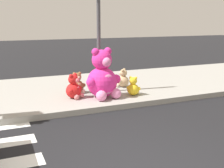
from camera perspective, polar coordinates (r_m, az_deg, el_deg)
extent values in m
cube|color=#9E9B93|center=(8.96, -10.36, -1.48)|extent=(28.00, 4.40, 0.15)
cylinder|color=#4C4C51|center=(8.22, -2.66, 9.28)|extent=(0.11, 0.11, 3.20)
sphere|color=#F22D93|center=(7.83, -2.01, 0.36)|extent=(0.83, 0.83, 0.83)
ellipsoid|color=pink|center=(7.58, -0.86, -0.05)|extent=(0.48, 0.25, 0.54)
sphere|color=#F22D93|center=(7.72, -2.04, 4.86)|extent=(0.55, 0.55, 0.55)
sphere|color=pink|center=(7.53, -1.15, 4.41)|extent=(0.25, 0.25, 0.25)
sphere|color=#F22D93|center=(7.79, -0.84, 6.55)|extent=(0.21, 0.21, 0.21)
sphere|color=#F22D93|center=(7.93, 0.83, 0.99)|extent=(0.26, 0.26, 0.26)
sphere|color=pink|center=(7.72, 0.80, -1.90)|extent=(0.29, 0.29, 0.29)
sphere|color=#F22D93|center=(7.60, -3.31, 6.37)|extent=(0.21, 0.21, 0.21)
sphere|color=#F22D93|center=(7.54, -4.20, 0.33)|extent=(0.26, 0.26, 0.26)
sphere|color=pink|center=(7.49, -2.13, -2.37)|extent=(0.29, 0.29, 0.29)
sphere|color=yellow|center=(8.09, 4.21, -1.09)|extent=(0.33, 0.33, 0.33)
ellipsoid|color=#F0DB80|center=(8.20, 4.46, -0.90)|extent=(0.18, 0.18, 0.21)
sphere|color=yellow|center=(8.03, 4.24, 0.62)|extent=(0.22, 0.22, 0.22)
sphere|color=#F0DB80|center=(8.12, 4.43, 0.66)|extent=(0.10, 0.10, 0.10)
sphere|color=yellow|center=(8.04, 3.73, 1.27)|extent=(0.08, 0.08, 0.08)
sphere|color=yellow|center=(8.17, 3.25, -0.76)|extent=(0.10, 0.10, 0.10)
sphere|color=#F0DB80|center=(8.27, 3.89, -1.55)|extent=(0.11, 0.11, 0.11)
sphere|color=yellow|center=(7.99, 4.76, 1.18)|extent=(0.08, 0.08, 0.08)
sphere|color=yellow|center=(8.08, 5.36, -0.95)|extent=(0.10, 0.10, 0.10)
sphere|color=#F0DB80|center=(8.22, 5.09, -1.66)|extent=(0.11, 0.11, 0.11)
sphere|color=teal|center=(9.05, -3.31, 0.38)|extent=(0.32, 0.32, 0.32)
ellipsoid|color=#7BBFBC|center=(8.98, -3.91, 0.28)|extent=(0.12, 0.19, 0.21)
sphere|color=teal|center=(9.00, -3.33, 1.87)|extent=(0.21, 0.21, 0.21)
sphere|color=#7BBFBC|center=(8.95, -3.79, 1.72)|extent=(0.10, 0.10, 0.10)
sphere|color=teal|center=(8.92, -3.06, 2.34)|extent=(0.08, 0.08, 0.08)
sphere|color=teal|center=(8.90, -2.94, 0.33)|extent=(0.10, 0.10, 0.10)
sphere|color=#7BBFBC|center=(8.92, -3.67, -0.50)|extent=(0.11, 0.11, 0.11)
sphere|color=teal|center=(9.04, -3.61, 2.46)|extent=(0.08, 0.08, 0.08)
sphere|color=teal|center=(9.14, -4.08, 0.65)|extent=(0.10, 0.10, 0.10)
sphere|color=#7BBFBC|center=(9.06, -4.33, -0.30)|extent=(0.11, 0.11, 0.11)
sphere|color=tan|center=(9.07, 2.27, 0.54)|extent=(0.36, 0.36, 0.36)
ellipsoid|color=beige|center=(9.11, 1.49, 0.60)|extent=(0.19, 0.20, 0.23)
sphere|color=tan|center=(9.01, 2.28, 2.20)|extent=(0.24, 0.24, 0.24)
sphere|color=beige|center=(9.05, 1.68, 2.15)|extent=(0.11, 0.11, 0.11)
sphere|color=tan|center=(8.92, 2.13, 2.70)|extent=(0.09, 0.09, 0.09)
sphere|color=tan|center=(8.92, 1.67, 0.51)|extent=(0.11, 0.11, 0.11)
sphere|color=beige|center=(9.05, 1.15, -0.25)|extent=(0.12, 0.12, 0.12)
sphere|color=tan|center=(9.08, 2.44, 2.87)|extent=(0.09, 0.09, 0.09)
sphere|color=tan|center=(9.23, 2.32, 0.93)|extent=(0.11, 0.11, 0.11)
sphere|color=beige|center=(9.23, 1.54, 0.01)|extent=(0.12, 0.12, 0.12)
sphere|color=olive|center=(8.37, -6.92, -0.50)|extent=(0.38, 0.38, 0.38)
ellipsoid|color=tan|center=(8.25, -6.52, -0.69)|extent=(0.22, 0.11, 0.25)
sphere|color=olive|center=(8.31, -6.98, 1.40)|extent=(0.25, 0.25, 0.25)
sphere|color=tan|center=(8.22, -6.66, 1.17)|extent=(0.11, 0.11, 0.11)
sphere|color=olive|center=(8.33, -6.45, 2.13)|extent=(0.09, 0.09, 0.09)
sphere|color=olive|center=(8.40, -5.68, -0.23)|extent=(0.12, 0.12, 0.12)
sphere|color=tan|center=(8.30, -5.78, -1.47)|extent=(0.13, 0.13, 0.13)
sphere|color=olive|center=(8.26, -7.54, 2.01)|extent=(0.09, 0.09, 0.09)
sphere|color=olive|center=(8.25, -7.92, -0.52)|extent=(0.12, 0.12, 0.12)
sphere|color=tan|center=(8.22, -7.08, -1.65)|extent=(0.13, 0.13, 0.13)
sphere|color=red|center=(7.83, -7.67, -1.31)|extent=(0.41, 0.41, 0.41)
ellipsoid|color=#DB7B7B|center=(7.75, -6.78, -1.44)|extent=(0.24, 0.21, 0.27)
sphere|color=red|center=(7.76, -7.74, 0.91)|extent=(0.27, 0.27, 0.27)
sphere|color=#DB7B7B|center=(7.70, -7.04, 0.70)|extent=(0.12, 0.12, 0.12)
sphere|color=red|center=(7.82, -7.35, 1.81)|extent=(0.10, 0.10, 0.10)
sphere|color=red|center=(7.95, -6.54, -0.84)|extent=(0.13, 0.13, 0.13)
sphere|color=#DB7B7B|center=(7.86, -6.11, -2.25)|extent=(0.14, 0.14, 0.14)
sphere|color=red|center=(7.67, -8.18, 1.57)|extent=(0.10, 0.10, 0.10)
sphere|color=red|center=(7.64, -8.23, -1.44)|extent=(0.13, 0.13, 0.13)
sphere|color=#DB7B7B|center=(7.68, -7.08, -2.63)|extent=(0.14, 0.14, 0.14)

